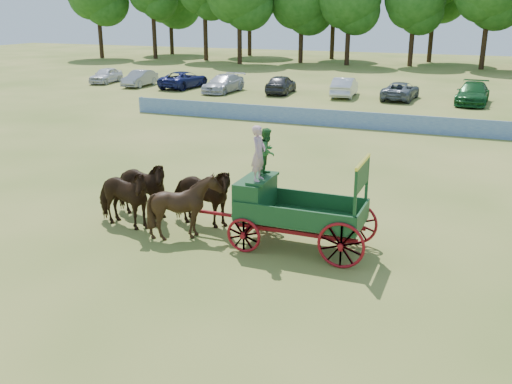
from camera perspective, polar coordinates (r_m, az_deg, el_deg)
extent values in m
plane|color=#AA994D|center=(19.91, -5.71, -3.08)|extent=(160.00, 160.00, 0.00)
imported|color=black|center=(19.59, -13.27, -0.56)|extent=(2.64, 1.47, 2.11)
imported|color=black|center=(20.45, -11.53, 0.35)|extent=(2.59, 1.36, 2.11)
imported|color=black|center=(18.37, -7.10, -1.45)|extent=(2.18, 2.01, 2.12)
imported|color=black|center=(19.28, -5.54, -0.45)|extent=(2.54, 1.22, 2.11)
cube|color=maroon|center=(18.10, -0.07, -3.16)|extent=(0.12, 2.00, 0.12)
cube|color=maroon|center=(17.29, 9.22, -4.45)|extent=(0.12, 2.00, 0.12)
cube|color=maroon|center=(17.10, 3.92, -4.07)|extent=(3.80, 0.10, 0.12)
cube|color=maroon|center=(18.08, 5.00, -2.84)|extent=(3.80, 0.10, 0.12)
cube|color=maroon|center=(18.38, -2.68, -2.34)|extent=(2.80, 0.09, 0.09)
cube|color=#174722|center=(17.49, 4.50, -2.58)|extent=(3.80, 1.80, 0.10)
cube|color=#174722|center=(16.60, 3.61, -2.61)|extent=(3.80, 0.06, 0.55)
cube|color=#174722|center=(18.18, 5.36, -0.79)|extent=(3.80, 0.06, 0.55)
cube|color=#174722|center=(16.96, 10.59, -2.43)|extent=(0.06, 1.80, 0.55)
cube|color=#174722|center=(17.78, -0.07, -0.30)|extent=(0.85, 1.70, 1.05)
cube|color=#174722|center=(17.52, 0.68, 1.37)|extent=(0.55, 1.50, 0.08)
cube|color=#174722|center=(17.98, -1.20, -0.76)|extent=(0.10, 1.60, 0.65)
cube|color=#174722|center=(18.01, -0.66, -1.74)|extent=(0.55, 1.60, 0.06)
cube|color=#174722|center=(16.02, 9.86, -1.15)|extent=(0.08, 0.08, 1.80)
cube|color=#174722|center=(17.51, 10.99, 0.45)|extent=(0.08, 0.08, 1.80)
cube|color=#174722|center=(16.59, 10.57, 1.65)|extent=(0.07, 1.75, 0.75)
cube|color=yellow|center=(16.48, 10.65, 2.98)|extent=(0.08, 1.80, 0.09)
cube|color=yellow|center=(16.60, 10.43, 1.67)|extent=(0.02, 1.30, 0.12)
torus|color=maroon|center=(17.30, -1.25, -4.37)|extent=(1.09, 0.09, 1.09)
torus|color=maroon|center=(18.94, 1.00, -2.33)|extent=(1.09, 0.09, 1.09)
torus|color=maroon|center=(16.39, 8.49, -5.32)|extent=(1.39, 0.09, 1.39)
torus|color=maroon|center=(18.11, 9.92, -3.08)|extent=(1.39, 0.09, 1.39)
imported|color=#CA9AA7|center=(16.97, 0.27, 3.90)|extent=(0.40, 0.61, 1.67)
imported|color=#256529|center=(17.63, 1.11, 4.08)|extent=(0.55, 0.71, 1.46)
cube|color=#1C459B|center=(36.37, 6.02, 7.46)|extent=(26.00, 0.08, 1.05)
imported|color=silver|center=(58.84, -14.78, 11.22)|extent=(2.26, 4.54, 1.49)
imported|color=gray|center=(55.61, -11.55, 11.07)|extent=(1.75, 4.52, 1.47)
imported|color=navy|center=(53.79, -7.22, 11.09)|extent=(3.01, 5.68, 1.52)
imported|color=silver|center=(50.70, -3.28, 10.78)|extent=(2.41, 5.35, 1.52)
imported|color=#333338|center=(49.94, 2.51, 10.73)|extent=(2.25, 4.83, 1.60)
imported|color=silver|center=(48.64, 8.84, 10.33)|extent=(2.07, 4.93, 1.59)
imported|color=slate|center=(47.97, 14.25, 9.79)|extent=(2.66, 5.21, 1.41)
imported|color=#144C1E|center=(47.40, 20.86, 9.21)|extent=(2.51, 5.70, 1.63)
cylinder|color=#382314|center=(88.51, -15.27, 14.54)|extent=(0.60, 0.60, 5.36)
cylinder|color=#382314|center=(85.52, -10.11, 14.85)|extent=(0.60, 0.60, 5.54)
cylinder|color=#382314|center=(82.09, -5.06, 14.95)|extent=(0.60, 0.60, 5.62)
cylinder|color=#382314|center=(76.47, -1.65, 14.62)|extent=(0.60, 0.60, 5.18)
cylinder|color=#382314|center=(78.30, 4.51, 14.47)|extent=(0.60, 0.60, 4.66)
cylinder|color=#382314|center=(75.57, 9.13, 14.15)|extent=(0.60, 0.60, 4.60)
cylinder|color=#382314|center=(75.90, 15.24, 13.74)|extent=(0.60, 0.60, 4.50)
cylinder|color=#382314|center=(74.63, 21.81, 13.36)|extent=(0.60, 0.60, 5.31)
cylinder|color=#382314|center=(93.58, -8.45, 15.05)|extent=(0.60, 0.60, 5.13)
cylinder|color=#382314|center=(89.79, -0.65, 15.39)|extent=(0.60, 0.60, 5.98)
cylinder|color=#382314|center=(84.40, 7.64, 14.81)|extent=(0.60, 0.60, 5.20)
cylinder|color=#382314|center=(82.26, 17.07, 14.32)|extent=(0.60, 0.60, 5.79)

